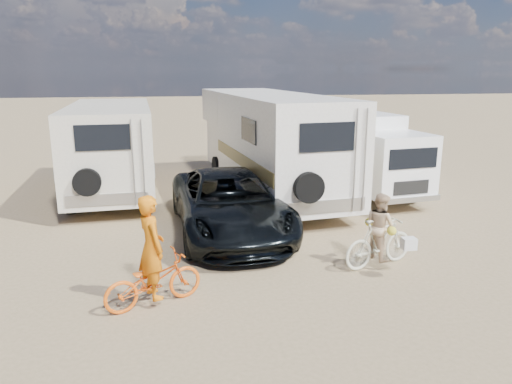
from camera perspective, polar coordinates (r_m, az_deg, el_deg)
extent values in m
plane|color=#9D835D|center=(10.68, 6.04, -9.27)|extent=(140.00, 140.00, 0.00)
imported|color=black|center=(12.83, -3.12, -1.33)|extent=(3.04, 5.97, 1.62)
imported|color=#E65A10|center=(9.24, -11.93, -10.10)|extent=(1.96, 1.32, 0.97)
imported|color=beige|center=(11.06, 14.22, -5.74)|extent=(1.90, 1.08, 1.10)
imported|color=orange|center=(9.05, -12.09, -7.36)|extent=(0.70, 0.82, 1.92)
imported|color=tan|center=(11.00, 14.28, -4.80)|extent=(0.76, 0.86, 1.48)
imported|color=#252826|center=(16.87, 16.76, 0.79)|extent=(1.92, 0.72, 1.00)
cube|color=#1B5285|center=(13.42, 1.05, -3.23)|extent=(0.62, 0.49, 0.44)
cube|color=#846044|center=(12.31, 2.32, -5.06)|extent=(0.50, 0.50, 0.36)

